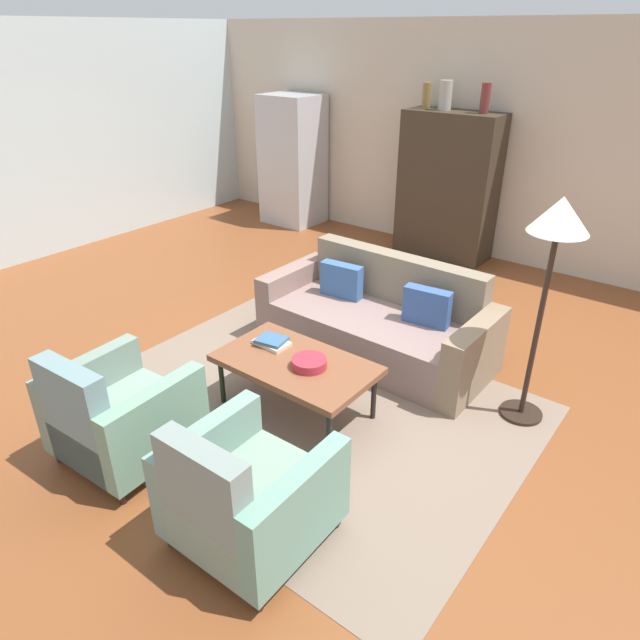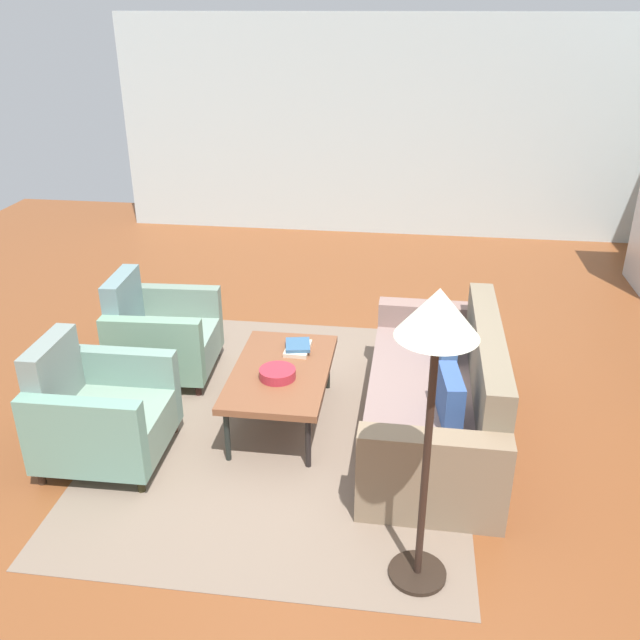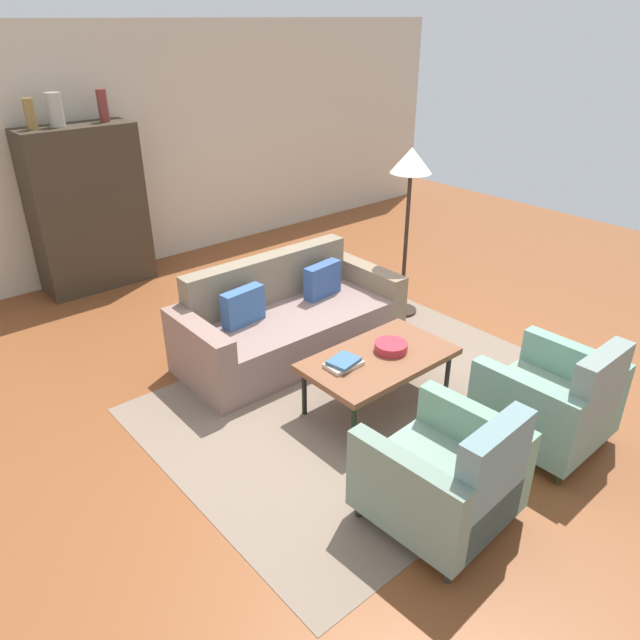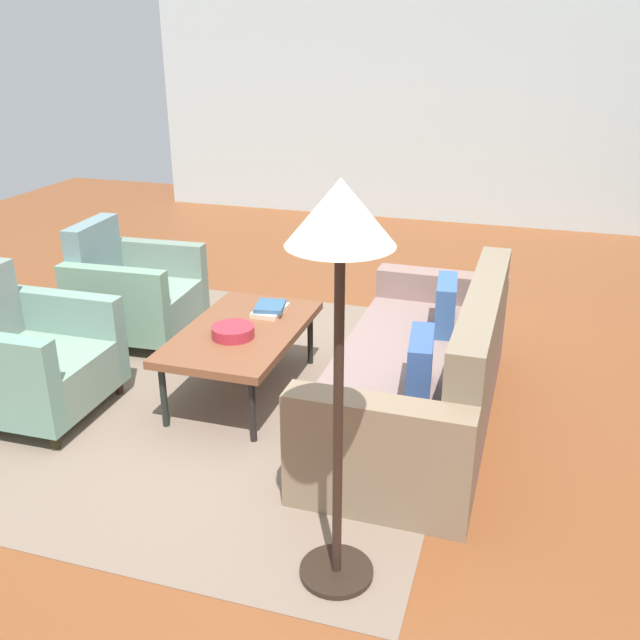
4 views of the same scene
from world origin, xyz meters
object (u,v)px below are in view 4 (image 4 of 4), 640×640
(book_stack, at_px, (270,309))
(armchair_right, at_px, (24,360))
(couch, at_px, (429,377))
(coffee_table, at_px, (242,334))
(floor_lamp, at_px, (340,255))
(fruit_bowl, at_px, (233,332))
(armchair_left, at_px, (130,294))

(book_stack, bearing_deg, armchair_right, -53.77)
(book_stack, bearing_deg, couch, 74.48)
(coffee_table, relative_size, book_stack, 4.29)
(coffee_table, height_order, floor_lamp, floor_lamp)
(fruit_bowl, bearing_deg, couch, 96.32)
(fruit_bowl, bearing_deg, floor_lamp, 38.57)
(couch, bearing_deg, armchair_right, 104.94)
(book_stack, bearing_deg, fruit_bowl, -9.57)
(coffee_table, height_order, armchair_left, armchair_left)
(fruit_bowl, height_order, floor_lamp, floor_lamp)
(couch, xyz_separation_m, book_stack, (-0.31, -1.11, 0.19))
(couch, bearing_deg, armchair_left, 76.38)
(fruit_bowl, bearing_deg, book_stack, 170.43)
(armchair_left, xyz_separation_m, book_stack, (0.29, 1.24, 0.13))
(couch, distance_m, book_stack, 1.17)
(armchair_left, bearing_deg, floor_lamp, 44.33)
(fruit_bowl, distance_m, book_stack, 0.45)
(floor_lamp, bearing_deg, coffee_table, -144.13)
(armchair_right, xyz_separation_m, book_stack, (-0.91, 1.24, 0.13))
(armchair_left, height_order, armchair_right, same)
(book_stack, bearing_deg, floor_lamp, 28.85)
(coffee_table, height_order, fruit_bowl, fruit_bowl)
(coffee_table, bearing_deg, book_stack, 166.45)
(coffee_table, height_order, book_stack, book_stack)
(couch, height_order, book_stack, couch)
(couch, height_order, fruit_bowl, couch)
(armchair_right, relative_size, book_stack, 3.15)
(armchair_left, relative_size, book_stack, 3.15)
(armchair_right, bearing_deg, fruit_bowl, 110.94)
(couch, xyz_separation_m, coffee_table, (-0.00, -1.19, 0.12))
(armchair_left, bearing_deg, book_stack, 73.82)
(floor_lamp, bearing_deg, armchair_right, -110.41)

